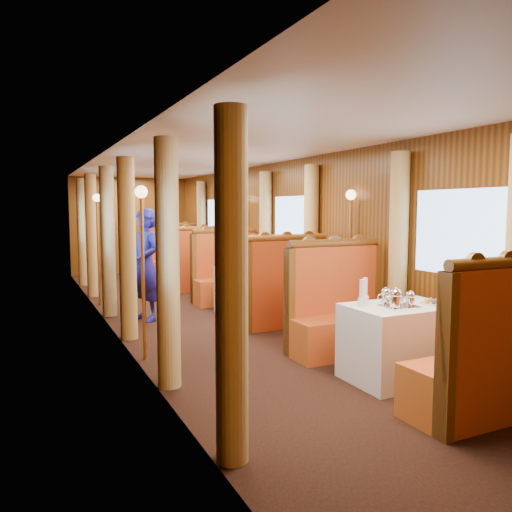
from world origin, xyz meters
TOP-DOWN VIEW (x-y plane):
  - floor at (0.00, 0.00)m, footprint 3.00×12.00m
  - ceiling at (0.00, 0.00)m, footprint 3.00×12.00m
  - wall_far at (0.00, 6.00)m, footprint 3.00×0.01m
  - wall_left at (-1.50, 0.00)m, footprint 0.01×12.00m
  - wall_right at (1.50, 0.00)m, footprint 0.01×12.00m
  - doorway_far at (0.00, 5.97)m, footprint 0.80×0.04m
  - table_near at (0.75, -3.50)m, footprint 1.05×0.72m
  - banquette_near_fwd at (0.75, -4.51)m, footprint 1.30×0.55m
  - banquette_near_aft at (0.75, -2.49)m, footprint 1.30×0.55m
  - table_mid at (0.75, 0.00)m, footprint 1.05×0.72m
  - banquette_mid_fwd at (0.75, -1.01)m, footprint 1.30×0.55m
  - banquette_mid_aft at (0.75, 1.01)m, footprint 1.30×0.55m
  - table_far at (0.75, 3.50)m, footprint 1.05×0.72m
  - banquette_far_fwd at (0.75, 2.49)m, footprint 1.30×0.55m
  - banquette_far_aft at (0.75, 4.51)m, footprint 1.30×0.55m
  - tea_tray at (0.66, -3.58)m, footprint 0.36×0.29m
  - teapot_left at (0.57, -3.63)m, footprint 0.21×0.17m
  - teapot_right at (0.76, -3.61)m, footprint 0.18×0.16m
  - teapot_back at (0.62, -3.43)m, footprint 0.18×0.15m
  - fruit_plate at (1.05, -3.61)m, footprint 0.23×0.23m
  - cup_inboard at (0.35, -3.40)m, footprint 0.08×0.08m
  - cup_outboard at (0.45, -3.31)m, footprint 0.08×0.08m
  - rose_vase_mid at (0.74, 0.04)m, footprint 0.06×0.06m
  - rose_vase_far at (0.72, 3.50)m, footprint 0.06×0.06m
  - window_left_near at (-1.49, -3.50)m, footprint 0.01×1.20m
  - curtain_left_near_a at (-1.38, -4.28)m, footprint 0.22×0.22m
  - curtain_left_near_b at (-1.38, -2.72)m, footprint 0.22×0.22m
  - window_right_near at (1.49, -3.50)m, footprint 0.01×1.20m
  - curtain_right_near_b at (1.38, -2.72)m, footprint 0.22×0.22m
  - window_left_mid at (-1.49, 0.00)m, footprint 0.01×1.20m
  - curtain_left_mid_a at (-1.38, -0.78)m, footprint 0.22×0.22m
  - curtain_left_mid_b at (-1.38, 0.78)m, footprint 0.22×0.22m
  - window_right_mid at (1.49, 0.00)m, footprint 0.01×1.20m
  - curtain_right_mid_a at (1.38, -0.78)m, footprint 0.22×0.22m
  - curtain_right_mid_b at (1.38, 0.78)m, footprint 0.22×0.22m
  - window_left_far at (-1.49, 3.50)m, footprint 0.01×1.20m
  - curtain_left_far_a at (-1.38, 2.72)m, footprint 0.22×0.22m
  - curtain_left_far_b at (-1.38, 4.28)m, footprint 0.22×0.22m
  - window_right_far at (1.49, 3.50)m, footprint 0.01×1.20m
  - curtain_right_far_a at (1.38, 2.72)m, footprint 0.22×0.22m
  - curtain_right_far_b at (1.38, 4.28)m, footprint 0.22×0.22m
  - sconce_left_fore at (-1.40, -1.75)m, footprint 0.14×0.14m
  - sconce_right_fore at (1.40, -1.75)m, footprint 0.14×0.14m
  - sconce_left_aft at (-1.40, 1.75)m, footprint 0.14×0.14m
  - sconce_right_aft at (1.40, 1.75)m, footprint 0.14×0.14m
  - steward at (-0.93, 0.20)m, footprint 0.58×0.71m
  - passenger at (0.75, 0.73)m, footprint 0.40×0.44m

SIDE VIEW (x-z plane):
  - floor at x=0.00m, z-range -0.01..0.01m
  - table_near at x=0.75m, z-range 0.00..0.75m
  - table_mid at x=0.75m, z-range 0.00..0.75m
  - table_far at x=0.75m, z-range 0.00..0.75m
  - banquette_near_fwd at x=0.75m, z-range -0.25..1.09m
  - banquette_near_aft at x=0.75m, z-range -0.25..1.09m
  - banquette_mid_fwd at x=0.75m, z-range -0.25..1.09m
  - banquette_mid_aft at x=0.75m, z-range -0.25..1.09m
  - banquette_far_fwd at x=0.75m, z-range -0.25..1.09m
  - banquette_far_aft at x=0.75m, z-range -0.25..1.09m
  - passenger at x=0.75m, z-range 0.36..1.12m
  - tea_tray at x=0.66m, z-range 0.75..0.76m
  - fruit_plate at x=1.05m, z-range 0.74..0.80m
  - teapot_right at x=0.76m, z-range 0.75..0.87m
  - teapot_back at x=0.62m, z-range 0.75..0.88m
  - teapot_left at x=0.57m, z-range 0.75..0.90m
  - steward at x=-0.93m, z-range 0.00..1.70m
  - cup_inboard at x=0.35m, z-range 0.72..0.99m
  - cup_outboard at x=0.45m, z-range 0.72..0.99m
  - rose_vase_mid at x=0.74m, z-range 0.75..1.11m
  - rose_vase_far at x=0.72m, z-range 0.75..1.11m
  - doorway_far at x=0.00m, z-range 0.00..2.00m
  - curtain_left_near_a at x=-1.38m, z-range 0.00..2.35m
  - curtain_left_near_b at x=-1.38m, z-range 0.00..2.35m
  - curtain_right_near_b at x=1.38m, z-range 0.00..2.35m
  - curtain_left_mid_a at x=-1.38m, z-range 0.00..2.35m
  - curtain_left_mid_b at x=-1.38m, z-range 0.00..2.35m
  - curtain_right_mid_a at x=1.38m, z-range 0.00..2.35m
  - curtain_right_mid_b at x=1.38m, z-range 0.00..2.35m
  - curtain_left_far_a at x=-1.38m, z-range 0.00..2.35m
  - curtain_left_far_b at x=-1.38m, z-range 0.00..2.35m
  - curtain_right_far_a at x=1.38m, z-range 0.00..2.35m
  - curtain_right_far_b at x=1.38m, z-range 0.00..2.35m
  - wall_far at x=0.00m, z-range 0.00..2.50m
  - wall_left at x=-1.50m, z-range 0.00..2.50m
  - wall_right at x=1.50m, z-range 0.00..2.50m
  - sconce_left_fore at x=-1.40m, z-range 0.41..2.36m
  - sconce_right_fore at x=1.40m, z-range 0.41..2.36m
  - sconce_left_aft at x=-1.40m, z-range 0.41..2.36m
  - sconce_right_aft at x=1.40m, z-range 0.41..2.36m
  - window_left_near at x=-1.49m, z-range 1.00..1.90m
  - window_right_near at x=1.49m, z-range 1.00..1.90m
  - window_left_mid at x=-1.49m, z-range 1.00..1.90m
  - window_right_mid at x=1.49m, z-range 1.00..1.90m
  - window_left_far at x=-1.49m, z-range 1.00..1.90m
  - window_right_far at x=1.49m, z-range 1.00..1.90m
  - ceiling at x=0.00m, z-range 2.49..2.51m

